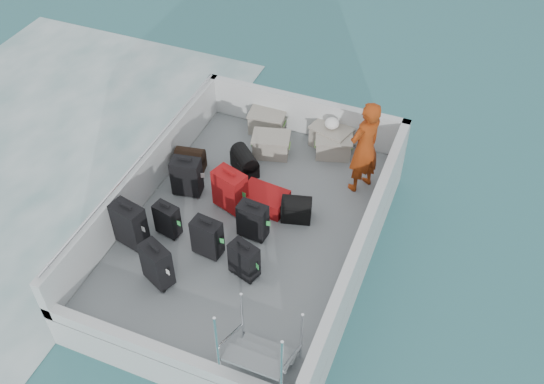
% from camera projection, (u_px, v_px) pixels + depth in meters
% --- Properties ---
extents(ground, '(160.00, 160.00, 0.00)m').
position_uv_depth(ground, '(249.00, 252.00, 9.46)').
color(ground, '#1C5D64').
rests_on(ground, ground).
extents(wake_foam, '(10.00, 10.00, 0.00)m').
position_uv_depth(wake_foam, '(2.00, 174.00, 10.75)').
color(wake_foam, white).
rests_on(wake_foam, ground).
extents(ferry_hull, '(3.60, 5.00, 0.60)m').
position_uv_depth(ferry_hull, '(249.00, 239.00, 9.25)').
color(ferry_hull, silver).
rests_on(ferry_hull, ground).
extents(deck, '(3.30, 4.70, 0.02)m').
position_uv_depth(deck, '(248.00, 225.00, 9.04)').
color(deck, slate).
rests_on(deck, ferry_hull).
extents(deck_fittings, '(3.60, 5.00, 0.90)m').
position_uv_depth(deck_fittings, '(261.00, 229.00, 8.46)').
color(deck_fittings, silver).
rests_on(deck_fittings, deck).
extents(suitcase_0, '(0.51, 0.36, 0.72)m').
position_uv_depth(suitcase_0, '(130.00, 225.00, 8.52)').
color(suitcase_0, black).
rests_on(suitcase_0, deck).
extents(suitcase_1, '(0.39, 0.27, 0.54)m').
position_uv_depth(suitcase_1, '(167.00, 220.00, 8.72)').
color(suitcase_1, black).
rests_on(suitcase_1, deck).
extents(suitcase_2, '(0.49, 0.34, 0.64)m').
position_uv_depth(suitcase_2, '(187.00, 177.00, 9.31)').
color(suitcase_2, black).
rests_on(suitcase_2, deck).
extents(suitcase_3, '(0.49, 0.40, 0.65)m').
position_uv_depth(suitcase_3, '(157.00, 265.00, 8.05)').
color(suitcase_3, black).
rests_on(suitcase_3, deck).
extents(suitcase_4, '(0.43, 0.29, 0.61)m').
position_uv_depth(suitcase_4, '(207.00, 238.00, 8.43)').
color(suitcase_4, black).
rests_on(suitcase_4, deck).
extents(suitcase_5, '(0.55, 0.43, 0.67)m').
position_uv_depth(suitcase_5, '(230.00, 190.00, 9.07)').
color(suitcase_5, maroon).
rests_on(suitcase_5, deck).
extents(suitcase_6, '(0.45, 0.34, 0.55)m').
position_uv_depth(suitcase_6, '(244.00, 261.00, 8.17)').
color(suitcase_6, black).
rests_on(suitcase_6, deck).
extents(suitcase_7, '(0.44, 0.27, 0.59)m').
position_uv_depth(suitcase_7, '(253.00, 221.00, 8.67)').
color(suitcase_7, black).
rests_on(suitcase_7, deck).
extents(suitcase_8, '(0.73, 0.51, 0.27)m').
position_uv_depth(suitcase_8, '(264.00, 199.00, 9.22)').
color(suitcase_8, maroon).
rests_on(suitcase_8, deck).
extents(duffel_0, '(0.50, 0.38, 0.32)m').
position_uv_depth(duffel_0, '(191.00, 162.00, 9.82)').
color(duffel_0, black).
rests_on(duffel_0, deck).
extents(duffel_1, '(0.58, 0.57, 0.32)m').
position_uv_depth(duffel_1, '(245.00, 163.00, 9.78)').
color(duffel_1, black).
rests_on(duffel_1, deck).
extents(duffel_2, '(0.50, 0.40, 0.32)m').
position_uv_depth(duffel_2, '(296.00, 210.00, 9.02)').
color(duffel_2, black).
rests_on(duffel_2, deck).
extents(crate_0, '(0.63, 0.47, 0.35)m').
position_uv_depth(crate_0, '(267.00, 122.00, 10.54)').
color(crate_0, '#9E968A').
rests_on(crate_0, deck).
extents(crate_1, '(0.67, 0.54, 0.35)m').
position_uv_depth(crate_1, '(271.00, 146.00, 10.08)').
color(crate_1, '#9E968A').
rests_on(crate_1, deck).
extents(crate_2, '(0.71, 0.58, 0.37)m').
position_uv_depth(crate_2, '(331.00, 138.00, 10.22)').
color(crate_2, '#9E968A').
rests_on(crate_2, deck).
extents(crate_3, '(0.66, 0.54, 0.34)m').
position_uv_depth(crate_3, '(333.00, 147.00, 10.07)').
color(crate_3, '#9E968A').
rests_on(crate_3, deck).
extents(yellow_bag, '(0.28, 0.26, 0.22)m').
position_uv_depth(yellow_bag, '(344.00, 145.00, 10.20)').
color(yellow_bag, gold).
rests_on(yellow_bag, deck).
extents(white_bag, '(0.24, 0.24, 0.18)m').
position_uv_depth(white_bag, '(332.00, 125.00, 10.03)').
color(white_bag, white).
rests_on(white_bag, crate_2).
extents(passenger, '(0.63, 0.70, 1.59)m').
position_uv_depth(passenger, '(364.00, 147.00, 9.08)').
color(passenger, '#CE4713').
rests_on(passenger, deck).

